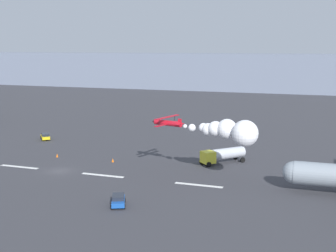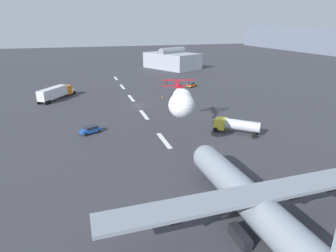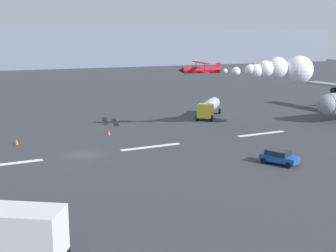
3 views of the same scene
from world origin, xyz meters
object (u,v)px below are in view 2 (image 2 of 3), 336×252
at_px(semi_truck_orange, 56,92).
at_px(traffic_cone_near, 162,97).
at_px(airport_staff_sedan, 191,84).
at_px(traffic_cone_far, 176,108).
at_px(followme_car_yellow, 91,130).
at_px(fuel_tanker_truck, 236,125).
at_px(stunt_biplane_red, 181,100).
at_px(cargo_transport_plane, 251,200).

height_order(semi_truck_orange, traffic_cone_near, semi_truck_orange).
relative_size(airport_staff_sedan, traffic_cone_near, 5.83).
bearing_deg(traffic_cone_far, traffic_cone_near, -179.63).
xyz_separation_m(followme_car_yellow, airport_staff_sedan, (-36.65, 36.45, 0.00)).
height_order(fuel_tanker_truck, traffic_cone_near, fuel_tanker_truck).
xyz_separation_m(stunt_biplane_red, semi_truck_orange, (-44.20, -22.91, -6.81)).
distance_m(followme_car_yellow, airport_staff_sedan, 51.69).
xyz_separation_m(traffic_cone_near, traffic_cone_far, (12.45, 0.08, 0.00)).
bearing_deg(followme_car_yellow, stunt_biplane_red, 49.69).
bearing_deg(airport_staff_sedan, traffic_cone_near, -48.99).
bearing_deg(traffic_cone_far, fuel_tanker_truck, 16.59).
xyz_separation_m(cargo_transport_plane, fuel_tanker_truck, (-25.71, 13.05, -1.45)).
relative_size(followme_car_yellow, traffic_cone_far, 5.85).
distance_m(followme_car_yellow, traffic_cone_far, 25.04).
bearing_deg(airport_staff_sedan, semi_truck_orange, -83.57).
distance_m(stunt_biplane_red, followme_car_yellow, 21.07).
bearing_deg(stunt_biplane_red, traffic_cone_far, 163.20).
relative_size(semi_truck_orange, airport_staff_sedan, 3.09).
relative_size(fuel_tanker_truck, followme_car_yellow, 1.89).
bearing_deg(followme_car_yellow, traffic_cone_near, 137.57).
relative_size(semi_truck_orange, fuel_tanker_truck, 1.63).
bearing_deg(traffic_cone_near, airport_staff_sedan, 131.01).
xyz_separation_m(airport_staff_sedan, traffic_cone_far, (24.96, -14.30, -0.44)).
xyz_separation_m(fuel_tanker_truck, followme_car_yellow, (-8.65, -28.20, -0.93)).
relative_size(cargo_transport_plane, fuel_tanker_truck, 4.02).
bearing_deg(stunt_biplane_red, semi_truck_orange, -152.60).
bearing_deg(fuel_tanker_truck, cargo_transport_plane, -26.91).
bearing_deg(semi_truck_orange, fuel_tanker_truck, 42.02).
distance_m(cargo_transport_plane, stunt_biplane_red, 22.53).
height_order(fuel_tanker_truck, airport_staff_sedan, fuel_tanker_truck).
relative_size(cargo_transport_plane, traffic_cone_near, 44.46).
height_order(airport_staff_sedan, traffic_cone_far, airport_staff_sedan).
distance_m(cargo_transport_plane, semi_truck_orange, 69.97).
relative_size(stunt_biplane_red, fuel_tanker_truck, 2.37).
bearing_deg(traffic_cone_near, semi_truck_orange, -103.95).
xyz_separation_m(stunt_biplane_red, fuel_tanker_truck, (-3.93, 13.38, -7.19)).
relative_size(traffic_cone_near, traffic_cone_far, 1.00).
relative_size(fuel_tanker_truck, airport_staff_sedan, 1.90).
height_order(stunt_biplane_red, followme_car_yellow, stunt_biplane_red).
relative_size(cargo_transport_plane, followme_car_yellow, 7.60).
xyz_separation_m(cargo_transport_plane, semi_truck_orange, (-65.99, -23.24, -1.07)).
relative_size(followme_car_yellow, airport_staff_sedan, 1.00).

